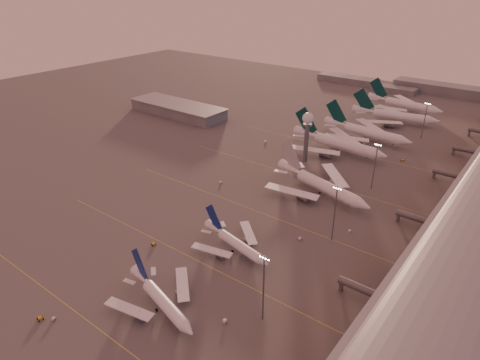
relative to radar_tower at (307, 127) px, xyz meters
The scene contains 26 objects.
ground 121.92m from the radar_tower, 92.39° to the right, with size 700.00×700.00×0.00m, color #524F4F.
taxiway_markings 71.83m from the radar_tower, 68.66° to the right, with size 180.00×185.25×0.02m.
hangar 127.68m from the radar_tower, behind, with size 82.00×27.00×8.50m.
radar_tower is the anchor object (origin of this frame).
mast_a 131.38m from the radar_tower, 66.17° to the right, with size 3.60×0.56×25.00m.
mast_b 82.32m from the radar_tower, 52.43° to the right, with size 3.60×0.56×25.00m.
mast_c 46.66m from the radar_tower, 12.53° to the right, with size 3.60×0.56×25.00m.
mast_d 91.11m from the radar_tower, 61.74° to the left, with size 3.60×0.56×25.00m.
distant_horizon 205.86m from the radar_tower, 90.67° to the left, with size 165.00×37.50×9.00m.
narrowbody_near 139.70m from the radar_tower, 80.15° to the right, with size 38.65×30.45×15.39m.
narrowbody_mid 100.18m from the radar_tower, 76.51° to the right, with size 37.46×29.60×14.80m.
widebody_white 45.10m from the radar_tower, 49.09° to the right, with size 59.17×46.78×21.34m.
greentail_a 31.28m from the radar_tower, 69.89° to the left, with size 65.01×52.31×23.61m.
greentail_b 60.05m from the radar_tower, 75.65° to the left, with size 62.97×50.68×22.87m.
greentail_c 104.84m from the radar_tower, 80.67° to the left, with size 62.79×50.33×22.93m.
greentail_d 137.90m from the radar_tower, 84.88° to the left, with size 62.73×50.38×22.83m.
gsv_truck_a 162.56m from the radar_tower, 89.87° to the right, with size 5.14×2.47×1.99m.
gsv_tug_near 165.32m from the radar_tower, 91.22° to the right, with size 2.92×4.17×1.10m.
gsv_catering_a 137.41m from the radar_tower, 70.89° to the right, with size 5.59×2.75×4.55m.
gsv_tug_mid 115.34m from the radar_tower, 93.04° to the right, with size 3.99×3.15×1.00m.
gsv_truck_b 85.90m from the radar_tower, 61.38° to the right, with size 6.29×3.76×2.39m.
gsv_truck_c 59.92m from the radar_tower, 110.99° to the right, with size 5.24×4.84×2.13m.
gsv_catering_b 79.29m from the radar_tower, 45.76° to the right, with size 5.00×2.66×3.96m.
gsv_tug_far 26.40m from the radar_tower, 80.03° to the right, with size 4.22×4.60×1.13m.
gsv_truck_d 42.58m from the radar_tower, 162.49° to the left, with size 2.20×5.40×2.15m.
gsv_tug_hangar 61.19m from the radar_tower, 37.33° to the left, with size 3.74×2.57×0.99m.
Camera 1 is at (115.69, -87.05, 101.20)m, focal length 32.00 mm.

